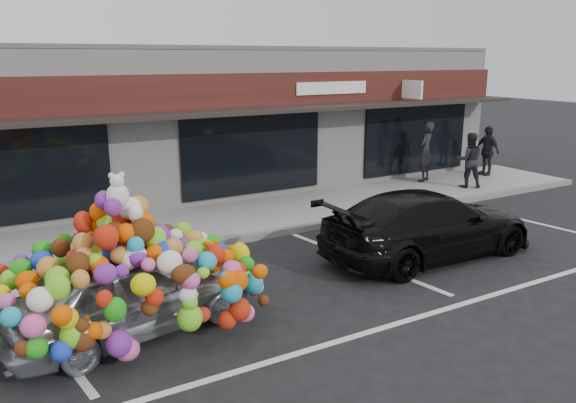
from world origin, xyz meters
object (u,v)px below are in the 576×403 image
toy_car (127,283)px  pedestrian_c (487,151)px  black_sedan (429,224)px  pedestrian_a (425,152)px  pedestrian_b (469,160)px

toy_car → pedestrian_c: size_ratio=2.59×
black_sedan → pedestrian_c: size_ratio=2.88×
pedestrian_c → pedestrian_a: bearing=-94.1°
toy_car → pedestrian_b: (11.35, 3.92, 0.20)m
black_sedan → pedestrian_b: 6.32m
pedestrian_a → pedestrian_b: pedestrian_a is taller
black_sedan → pedestrian_c: bearing=-56.3°
toy_car → pedestrian_b: bearing=-82.3°
black_sedan → pedestrian_b: size_ratio=2.84×
pedestrian_c → black_sedan: bearing=-54.3°
toy_car → pedestrian_c: bearing=-81.0°
black_sedan → pedestrian_a: 6.76m
pedestrian_b → pedestrian_c: size_ratio=1.01×
pedestrian_b → pedestrian_c: 2.20m
black_sedan → toy_car: bearing=92.6°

